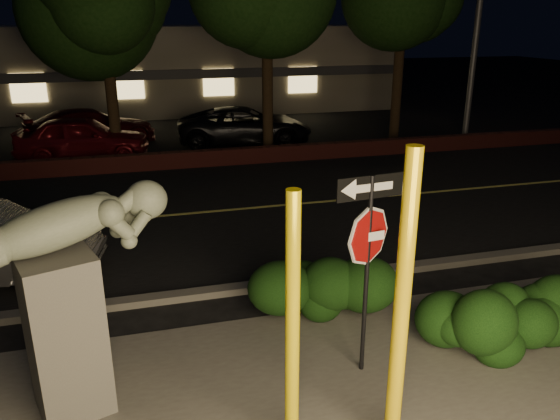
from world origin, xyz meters
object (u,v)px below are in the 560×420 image
Objects in this scene: yellow_pole_right at (401,310)px; parked_car_dark at (245,126)px; yellow_pole_left at (292,331)px; signpost at (369,237)px; parked_car_red at (83,138)px; parked_car_darkred at (91,127)px; sculpture at (62,284)px.

parked_car_dark is at bearing 84.00° from yellow_pole_right.
yellow_pole_left is at bearing 179.03° from parked_car_dark.
signpost is 13.53m from parked_car_red.
yellow_pole_left is 0.63× the size of parked_car_darkred.
sculpture is (-3.24, 1.53, -0.03)m from yellow_pole_right.
sculpture is 14.39m from parked_car_dark.
parked_car_darkred is (-3.79, 16.19, -0.97)m from yellow_pole_right.
yellow_pole_right is 14.70m from parked_car_red.
yellow_pole_right reaches higher than parked_car_dark.
yellow_pole_left is 2.56m from sculpture.
signpost is (0.23, 1.31, 0.23)m from yellow_pole_right.
yellow_pole_right is at bearing -12.57° from yellow_pole_left.
parked_car_red is (-2.89, 13.91, -0.74)m from yellow_pole_left.
yellow_pole_left is 14.22m from parked_car_red.
parked_car_darkred is (-0.56, 14.66, -0.94)m from sculpture.
parked_car_red is 2.06m from parked_car_darkred.
parked_car_darkred is at bearing 2.39° from parked_car_red.
yellow_pole_right is 0.72× the size of parked_car_darkred.
parked_car_darkred is 5.49m from parked_car_dark.
sculpture is at bearing 154.67° from yellow_pole_right.
parked_car_red is at bearing 101.73° from yellow_pole_left.
signpost is at bearing 40.60° from yellow_pole_left.
sculpture is at bearing 169.72° from signpost.
yellow_pole_right is 1.26× the size of sculpture.
sculpture reaches higher than parked_car_darkred.
yellow_pole_left is 0.60× the size of parked_car_dark.
yellow_pole_left reaches higher than sculpture.
yellow_pole_left is 1.10× the size of signpost.
parked_car_red is (-4.15, 12.83, -1.16)m from signpost.
yellow_pole_right is at bearing -176.97° from parked_car_dark.
yellow_pole_left reaches higher than parked_car_dark.
parked_car_darkred is 0.95× the size of parked_car_dark.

